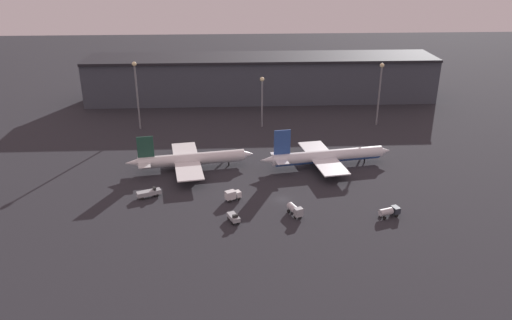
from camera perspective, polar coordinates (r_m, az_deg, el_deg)
The scene contains 12 objects.
ground at distance 147.38m, azimuth 3.03°, elevation -4.52°, with size 600.00×600.00×0.00m, color #26262B.
terminal_building at distance 241.79m, azimuth 0.63°, elevation 9.36°, with size 163.85×26.16×20.84m.
airplane_0 at distance 167.07m, azimuth -7.50°, elevation 0.07°, with size 42.67×32.79×12.55m.
airplane_1 at distance 169.37m, azimuth 8.06°, elevation 0.42°, with size 46.04×30.36×14.03m.
service_vehicle_0 at distance 151.35m, azimuth -12.13°, elevation -3.69°, with size 7.32×4.65×2.84m.
service_vehicle_1 at distance 142.40m, azimuth 14.98°, elevation -5.70°, with size 6.33×4.08×2.67m.
service_vehicle_2 at distance 135.50m, azimuth -2.57°, elevation -6.58°, with size 3.72×5.11×2.68m.
service_vehicle_3 at distance 146.11m, azimuth -2.71°, elevation -4.01°, with size 5.01×3.88×3.12m.
service_vehicle_4 at distance 138.59m, azimuth 4.47°, elevation -5.70°, with size 4.16×6.03×3.08m.
lamp_post_0 at distance 204.23m, azimuth -13.50°, elevation 8.07°, with size 1.80×1.80×27.48m.
lamp_post_1 at distance 202.06m, azimuth 0.70°, elevation 7.47°, with size 1.80×1.80×20.86m.
lamp_post_2 at distance 209.67m, azimuth 13.98°, elevation 8.16°, with size 1.80×1.80×25.86m.
Camera 1 is at (-14.20, -129.61, 68.71)m, focal length 35.00 mm.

